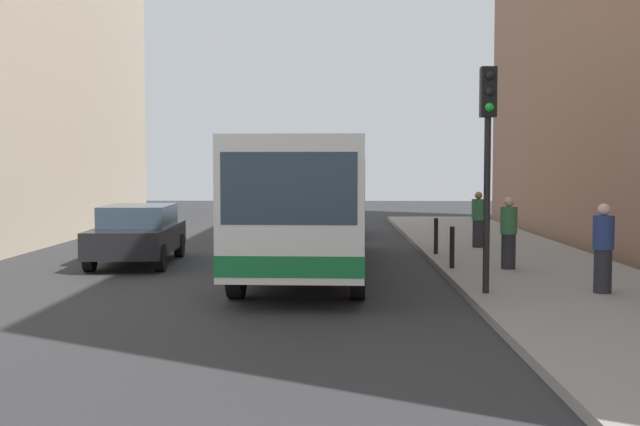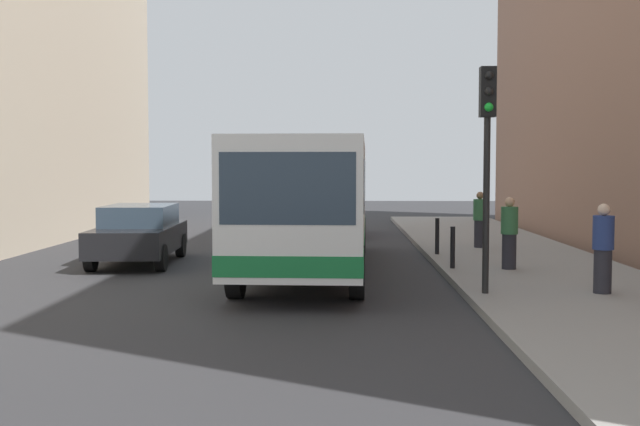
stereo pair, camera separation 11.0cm
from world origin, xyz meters
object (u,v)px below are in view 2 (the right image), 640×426
(bollard_near, at_px, (453,247))
(pedestrian_near_signal, at_px, (603,249))
(pedestrian_mid_sidewalk, at_px, (509,233))
(bus, at_px, (311,198))
(traffic_light, at_px, (487,136))
(bollard_mid, at_px, (437,236))
(car_beside_bus, at_px, (139,233))
(pedestrian_far_sidewalk, at_px, (480,220))
(car_behind_bus, at_px, (327,213))

(bollard_near, height_order, pedestrian_near_signal, pedestrian_near_signal)
(pedestrian_mid_sidewalk, bearing_deg, pedestrian_near_signal, -2.99)
(bus, height_order, traffic_light, traffic_light)
(bollard_near, bearing_deg, bus, 168.67)
(bus, height_order, bollard_mid, bus)
(car_beside_bus, xyz_separation_m, pedestrian_far_sidewalk, (9.08, 2.77, 0.16))
(traffic_light, xyz_separation_m, pedestrian_mid_sidewalk, (1.15, 3.43, -2.05))
(car_behind_bus, distance_m, bollard_mid, 7.98)
(car_behind_bus, relative_size, pedestrian_far_sidewalk, 2.78)
(bollard_mid, bearing_deg, traffic_light, -89.11)
(car_behind_bus, distance_m, pedestrian_far_sidewalk, 7.17)
(car_behind_bus, relative_size, bollard_mid, 4.67)
(car_beside_bus, relative_size, bollard_mid, 4.72)
(bus, xyz_separation_m, pedestrian_far_sidewalk, (4.66, 4.00, -0.79))
(car_beside_bus, height_order, bollard_mid, car_beside_bus)
(traffic_light, bearing_deg, pedestrian_far_sidewalk, 80.79)
(car_behind_bus, distance_m, traffic_light, 14.32)
(car_behind_bus, xyz_separation_m, traffic_light, (3.14, -13.79, 2.22))
(car_behind_bus, bearing_deg, car_beside_bus, 60.05)
(bus, bearing_deg, bollard_mid, -143.57)
(bollard_mid, relative_size, pedestrian_near_signal, 0.58)
(bollard_near, xyz_separation_m, pedestrian_near_signal, (2.24, -3.46, 0.34))
(car_behind_bus, height_order, traffic_light, traffic_light)
(car_behind_bus, bearing_deg, traffic_light, 101.72)
(pedestrian_near_signal, distance_m, pedestrian_far_sidewalk, 8.15)
(car_beside_bus, distance_m, bollard_near, 7.88)
(bollard_near, distance_m, pedestrian_far_sidewalk, 4.87)
(pedestrian_far_sidewalk, bearing_deg, bollard_near, 72.95)
(bollard_mid, distance_m, pedestrian_far_sidewalk, 2.30)
(bus, relative_size, bollard_mid, 11.68)
(car_behind_bus, xyz_separation_m, pedestrian_mid_sidewalk, (4.29, -10.36, 0.17))
(car_behind_bus, xyz_separation_m, bollard_mid, (3.04, -7.38, -0.16))
(bollard_near, height_order, pedestrian_mid_sidewalk, pedestrian_mid_sidewalk)
(traffic_light, height_order, bollard_mid, traffic_light)
(car_beside_bus, relative_size, bollard_near, 4.72)
(bus, xyz_separation_m, pedestrian_mid_sidewalk, (4.49, -0.76, -0.77))
(car_behind_bus, height_order, pedestrian_near_signal, pedestrian_near_signal)
(car_behind_bus, distance_m, bollard_near, 10.70)
(pedestrian_near_signal, bearing_deg, bollard_mid, 126.22)
(bollard_near, relative_size, pedestrian_far_sidewalk, 0.60)
(bus, height_order, pedestrian_far_sidewalk, bus)
(bus, relative_size, pedestrian_near_signal, 6.77)
(car_behind_bus, distance_m, pedestrian_mid_sidewalk, 11.22)
(car_beside_bus, xyz_separation_m, traffic_light, (7.75, -5.42, 2.22))
(car_beside_bus, bearing_deg, car_behind_bus, -121.72)
(car_behind_bus, height_order, bollard_mid, car_behind_bus)
(pedestrian_mid_sidewalk, xyz_separation_m, pedestrian_far_sidewalk, (0.18, 4.76, -0.02))
(car_beside_bus, bearing_deg, traffic_light, 142.18)
(bus, relative_size, traffic_light, 2.71)
(car_behind_bus, relative_size, pedestrian_near_signal, 2.70)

